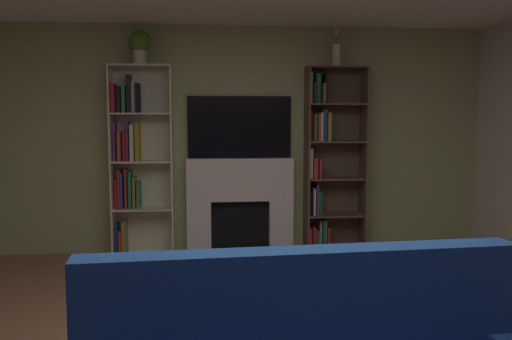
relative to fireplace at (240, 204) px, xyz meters
The scene contains 7 objects.
wall_back_accent 0.74m from the fireplace, 90.00° to the left, with size 5.80×0.06×2.56m, color #A4B078.
fireplace is the anchor object (origin of this frame).
tv 0.87m from the fireplace, 90.00° to the left, with size 1.17×0.06×0.69m, color black.
bookshelf_left 1.27m from the fireplace, behind, with size 0.67×0.29×2.10m.
bookshelf_right 1.11m from the fireplace, ahead, with size 0.67×0.32×2.10m.
potted_plant 2.07m from the fireplace, behind, with size 0.23×0.23×0.36m.
vase_with_flowers 2.02m from the fireplace, ahead, with size 0.10×0.10×0.43m.
Camera 1 is at (-0.41, -2.84, 1.54)m, focal length 37.38 mm.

